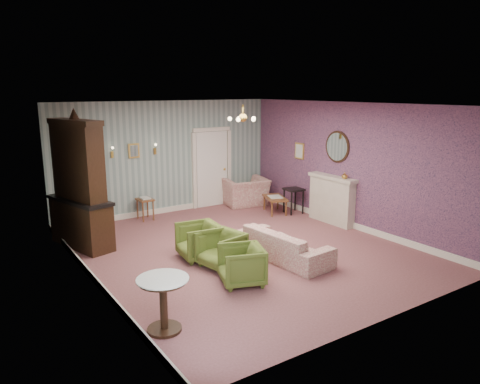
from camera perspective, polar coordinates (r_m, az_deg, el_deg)
floor at (r=9.32m, az=0.34°, el=-7.22°), size 7.00×7.00×0.00m
ceiling at (r=8.76m, az=0.36°, el=10.90°), size 7.00×7.00×0.00m
wall_back at (r=11.95m, az=-9.09°, el=4.27°), size 6.00×0.00×6.00m
wall_front at (r=6.41m, az=18.13°, el=-3.61°), size 6.00×0.00×6.00m
wall_left at (r=7.71m, az=-18.49°, el=-0.93°), size 0.00×7.00×7.00m
wall_right at (r=10.87m, az=13.61°, el=3.22°), size 0.00×7.00×7.00m
wall_right_floral at (r=10.86m, az=13.56°, el=3.22°), size 0.00×7.00×7.00m
door at (r=12.56m, az=-3.55°, el=3.11°), size 1.12×0.12×2.16m
olive_chair_a at (r=7.66m, az=0.19°, el=-8.92°), size 0.85×0.87×0.72m
olive_chair_b at (r=8.35m, az=-2.37°, el=-7.00°), size 0.78×0.82×0.73m
olive_chair_c at (r=8.80m, az=-5.16°, el=-5.91°), size 0.77×0.81×0.76m
sofa_chintz at (r=8.76m, az=5.50°, el=-5.92°), size 0.77×2.04×0.78m
wingback_chair at (r=12.70m, az=0.68°, el=0.60°), size 1.28×0.95×1.01m
dresser at (r=9.73m, az=-19.60°, el=1.35°), size 0.99×1.75×2.77m
fireplace at (r=11.21m, az=11.40°, el=-0.92°), size 0.30×1.40×1.16m
mantel_vase at (r=10.79m, az=12.97°, el=2.02°), size 0.15×0.15×0.15m
oval_mirror at (r=11.05m, az=12.06°, el=5.55°), size 0.04×0.76×0.84m
framed_print at (r=12.07m, az=7.46°, el=5.12°), size 0.04×0.34×0.42m
coffee_table at (r=11.99m, az=4.40°, el=-1.59°), size 0.74×0.96×0.43m
side_table_black at (r=11.96m, az=6.70°, el=-1.11°), size 0.49×0.49×0.67m
pedestal_table at (r=6.34m, az=-9.54°, el=-13.71°), size 0.90×0.90×0.76m
nesting_table at (r=11.56m, az=-11.77°, el=-2.00°), size 0.36×0.45×0.58m
gilt_mirror_back at (r=11.54m, az=-13.12°, el=5.05°), size 0.28×0.06×0.36m
sconce_left at (r=11.34m, az=-15.69°, el=4.77°), size 0.16×0.12×0.30m
sconce_right at (r=11.72m, az=-10.57°, el=5.28°), size 0.16×0.12×0.30m
chandelier at (r=8.78m, az=0.36°, el=9.14°), size 0.56×0.56×0.36m
burgundy_cushion at (r=12.55m, az=0.87°, el=0.33°), size 0.41×0.28×0.39m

